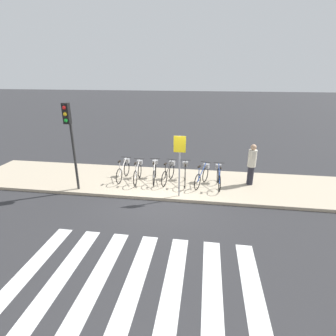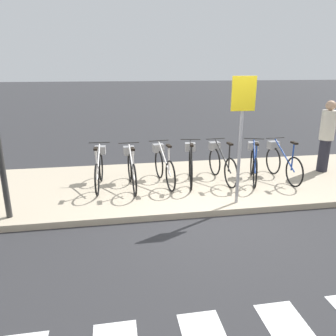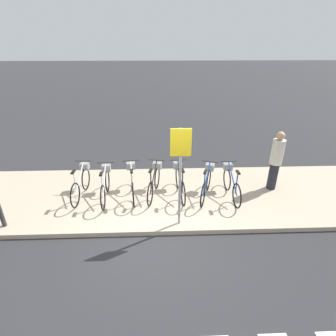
% 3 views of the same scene
% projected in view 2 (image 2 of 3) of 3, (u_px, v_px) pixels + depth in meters
% --- Properties ---
extents(ground_plane, '(120.00, 120.00, 0.00)m').
position_uv_depth(ground_plane, '(212.00, 217.00, 6.00)').
color(ground_plane, '#2D2D30').
extents(sidewalk, '(17.59, 3.28, 0.12)m').
position_uv_depth(sidewalk, '(191.00, 184.00, 7.52)').
color(sidewalk, '#B7A88E').
rests_on(sidewalk, ground_plane).
extents(parked_bicycle_0, '(0.46, 1.58, 0.97)m').
position_uv_depth(parked_bicycle_0, '(99.00, 167.00, 7.08)').
color(parked_bicycle_0, black).
rests_on(parked_bicycle_0, sidewalk).
extents(parked_bicycle_1, '(0.46, 1.58, 0.97)m').
position_uv_depth(parked_bicycle_1, '(131.00, 168.00, 7.05)').
color(parked_bicycle_1, black).
rests_on(parked_bicycle_1, sidewalk).
extents(parked_bicycle_2, '(0.46, 1.57, 0.97)m').
position_uv_depth(parked_bicycle_2, '(163.00, 164.00, 7.28)').
color(parked_bicycle_2, black).
rests_on(parked_bicycle_2, sidewalk).
extents(parked_bicycle_3, '(0.49, 1.55, 0.97)m').
position_uv_depth(parked_bicycle_3, '(191.00, 163.00, 7.39)').
color(parked_bicycle_3, black).
rests_on(parked_bicycle_3, sidewalk).
extents(parked_bicycle_4, '(0.46, 1.57, 0.97)m').
position_uv_depth(parked_bicycle_4, '(221.00, 162.00, 7.48)').
color(parked_bicycle_4, black).
rests_on(parked_bicycle_4, sidewalk).
extents(parked_bicycle_5, '(0.66, 1.50, 0.97)m').
position_uv_depth(parked_bicycle_5, '(254.00, 162.00, 7.48)').
color(parked_bicycle_5, black).
rests_on(parked_bicycle_5, sidewalk).
extents(parked_bicycle_6, '(0.46, 1.58, 0.97)m').
position_uv_depth(parked_bicycle_6, '(281.00, 161.00, 7.57)').
color(parked_bicycle_6, black).
rests_on(parked_bicycle_6, sidewalk).
extents(pedestrian, '(0.34, 0.34, 1.75)m').
position_uv_depth(pedestrian, '(327.00, 135.00, 7.98)').
color(pedestrian, '#23232D').
rests_on(pedestrian, sidewalk).
extents(sign_post, '(0.44, 0.07, 2.36)m').
position_uv_depth(sign_post, '(242.00, 120.00, 5.85)').
color(sign_post, '#99999E').
rests_on(sign_post, sidewalk).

